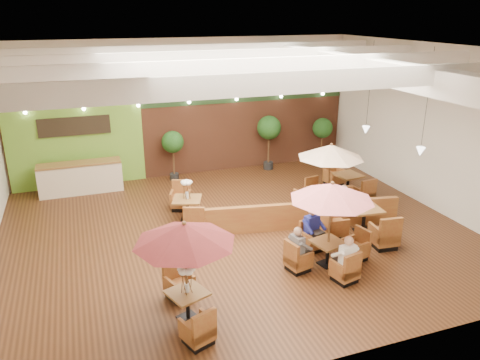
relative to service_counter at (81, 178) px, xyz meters
name	(u,v)px	position (x,y,z in m)	size (l,w,h in m)	color
room	(231,108)	(4.65, -3.88, 3.05)	(14.04, 14.00, 5.52)	#381E0F
service_counter	(81,178)	(0.00, 0.00, 0.00)	(3.00, 0.75, 1.18)	beige
booth_divider	(303,216)	(6.46, -5.57, -0.15)	(6.24, 0.18, 0.86)	brown
table_0	(185,246)	(1.95, -8.86, 1.23)	(2.20, 2.48, 2.40)	brown
table_1	(331,208)	(6.06, -7.82, 1.07)	(2.43, 2.43, 2.40)	brown
table_2	(329,163)	(7.81, -4.62, 1.16)	(2.32, 2.43, 2.41)	brown
table_3	(187,206)	(3.17, -3.80, -0.09)	(1.13, 2.79, 1.56)	brown
table_4	(355,222)	(7.79, -6.45, -0.20)	(1.93, 2.83, 1.04)	brown
table_5	(348,185)	(9.35, -3.51, -0.21)	(0.99, 2.70, 0.99)	brown
topiary_0	(173,144)	(3.58, 0.20, 0.93)	(0.87, 0.87, 2.03)	black
topiary_1	(269,130)	(7.71, 0.20, 1.16)	(1.01, 1.01, 2.34)	black
topiary_2	(322,130)	(10.27, 0.20, 0.94)	(0.88, 0.88, 2.05)	black
diner_0	(346,254)	(6.06, -8.69, 0.18)	(0.42, 0.36, 0.82)	white
diner_1	(313,225)	(6.06, -6.94, 0.19)	(0.45, 0.40, 0.84)	navy
diner_2	(299,244)	(5.18, -7.82, 0.18)	(0.37, 0.43, 0.81)	slate
diner_3	(342,199)	(7.86, -5.50, 0.18)	(0.43, 0.38, 0.81)	navy
diner_4	(342,200)	(7.86, -5.50, 0.17)	(0.42, 0.38, 0.78)	white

